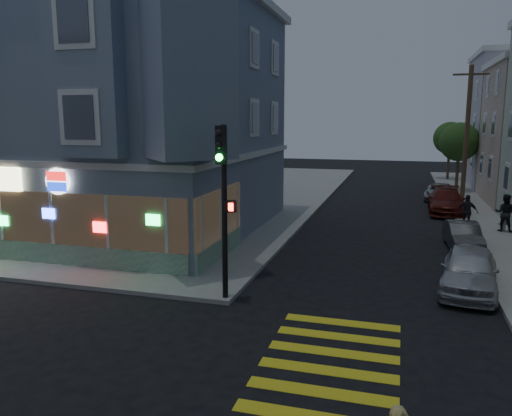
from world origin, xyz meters
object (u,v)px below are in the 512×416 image
at_px(parked_car_d, 440,192).
at_px(street_tree_near, 459,142).
at_px(utility_pole, 467,133).
at_px(fire_hydrant, 503,222).
at_px(traffic_signal, 223,183).
at_px(parked_car_a, 469,270).
at_px(parked_car_c, 446,201).
at_px(pedestrian_a, 505,213).
at_px(parked_car_b, 463,236).
at_px(pedestrian_b, 467,212).
at_px(street_tree_far, 450,138).

bearing_deg(parked_car_d, street_tree_near, 78.99).
bearing_deg(utility_pole, fire_hydrant, -83.53).
bearing_deg(traffic_signal, street_tree_near, 48.50).
bearing_deg(parked_car_a, parked_car_c, 96.23).
bearing_deg(pedestrian_a, parked_car_b, 74.30).
xyz_separation_m(pedestrian_b, traffic_signal, (-8.51, -13.14, 2.78)).
distance_m(pedestrian_b, fire_hydrant, 1.76).
relative_size(street_tree_far, fire_hydrant, 6.59).
height_order(street_tree_near, parked_car_c, street_tree_near).
bearing_deg(parked_car_b, parked_car_d, 86.19).
xyz_separation_m(parked_car_d, fire_hydrant, (2.30, -10.28, -0.01)).
bearing_deg(traffic_signal, pedestrian_b, 34.26).
relative_size(parked_car_b, parked_car_d, 0.86).
relative_size(street_tree_far, pedestrian_a, 2.83).
relative_size(utility_pole, pedestrian_b, 5.22).
height_order(parked_car_c, parked_car_d, parked_car_c).
xyz_separation_m(street_tree_far, traffic_signal, (-9.41, -35.84, -0.15)).
bearing_deg(pedestrian_b, parked_car_a, 97.31).
distance_m(pedestrian_b, parked_car_d, 10.19).
bearing_deg(parked_car_c, utility_pole, 71.94).
xyz_separation_m(street_tree_near, pedestrian_b, (-0.90, -14.69, -2.92)).
relative_size(street_tree_far, parked_car_a, 1.22).
distance_m(utility_pole, parked_car_b, 13.38).
bearing_deg(pedestrian_a, parked_car_c, -49.98).
relative_size(street_tree_near, fire_hydrant, 6.59).
height_order(street_tree_near, parked_car_a, street_tree_near).
distance_m(pedestrian_a, parked_car_b, 4.38).
bearing_deg(parked_car_d, pedestrian_a, -70.24).
relative_size(street_tree_near, parked_car_b, 1.46).
height_order(parked_car_a, parked_car_b, parked_car_a).
distance_m(utility_pole, traffic_signal, 23.72).
relative_size(parked_car_a, parked_car_d, 1.03).
distance_m(parked_car_b, fire_hydrant, 4.46).
height_order(street_tree_far, parked_car_d, street_tree_far).
xyz_separation_m(utility_pole, street_tree_near, (0.20, 6.00, -0.86)).
bearing_deg(street_tree_near, parked_car_a, -94.53).
height_order(parked_car_a, traffic_signal, traffic_signal).
height_order(parked_car_a, parked_car_c, parked_car_a).
bearing_deg(pedestrian_b, fire_hydrant, -170.76).
distance_m(street_tree_far, traffic_signal, 37.05).
bearing_deg(pedestrian_a, fire_hydrant, -73.79).
distance_m(street_tree_near, parked_car_a, 24.83).
bearing_deg(parked_car_c, fire_hydrant, -64.51).
height_order(pedestrian_a, parked_car_c, pedestrian_a).
height_order(pedestrian_a, parked_car_d, pedestrian_a).
relative_size(pedestrian_a, parked_car_d, 0.44).
bearing_deg(parked_car_b, traffic_signal, -134.51).
xyz_separation_m(pedestrian_a, parked_car_c, (-2.30, 5.21, -0.35)).
distance_m(parked_car_c, fire_hydrant, 5.58).
bearing_deg(pedestrian_b, parked_car_c, -69.73).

